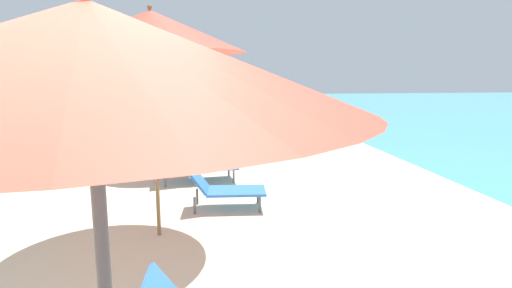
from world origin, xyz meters
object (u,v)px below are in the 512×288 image
umbrella_second (151,31)px  person_walking_near (220,110)px  lounger_farthest_shoreside (206,146)px  cooler_box (299,144)px  lounger_second_shoreside (225,188)px  umbrella_nearest (89,59)px  umbrella_farthest (166,69)px  lounger_farthest_inland (196,165)px

umbrella_second → person_walking_near: 8.10m
lounger_farthest_shoreside → cooler_box: (2.59, 0.83, -0.16)m
lounger_second_shoreside → umbrella_nearest: bearing=-94.1°
umbrella_farthest → umbrella_nearest: bearing=-87.2°
person_walking_near → cooler_box: bearing=8.6°
lounger_farthest_inland → person_walking_near: 5.27m
umbrella_nearest → lounger_second_shoreside: bearing=81.7°
umbrella_nearest → person_walking_near: umbrella_nearest is taller
umbrella_farthest → lounger_farthest_shoreside: umbrella_farthest is taller
umbrella_farthest → cooler_box: umbrella_farthest is taller
person_walking_near → cooler_box: (2.10, -2.19, -0.79)m
umbrella_farthest → lounger_farthest_inland: umbrella_farthest is taller
umbrella_second → cooler_box: size_ratio=6.00×
umbrella_farthest → lounger_farthest_shoreside: bearing=48.9°
umbrella_nearest → umbrella_second: size_ratio=0.82×
lounger_second_shoreside → umbrella_farthest: (-1.07, 2.93, 1.87)m
umbrella_nearest → cooler_box: (3.03, 9.46, -1.98)m
lounger_second_shoreside → person_walking_near: (0.24, 6.89, 0.64)m
umbrella_farthest → lounger_farthest_shoreside: (0.82, 0.94, -1.87)m
umbrella_nearest → umbrella_second: 3.84m
umbrella_second → lounger_farthest_shoreside: size_ratio=1.80×
lounger_second_shoreside → umbrella_farthest: bearing=114.3°
lounger_second_shoreside → lounger_farthest_inland: (-0.48, 1.71, 0.01)m
lounger_farthest_inland → lounger_second_shoreside: bearing=-79.7°
lounger_second_shoreside → umbrella_farthest: 3.64m
umbrella_nearest → umbrella_farthest: size_ratio=0.96×
lounger_farthest_shoreside → umbrella_nearest: bearing=-102.7°
umbrella_farthest → lounger_farthest_inland: 2.30m
umbrella_farthest → lounger_second_shoreside: bearing=-69.9°
cooler_box → lounger_farthest_inland: bearing=-133.3°
umbrella_nearest → lounger_farthest_inland: bearing=88.1°
umbrella_farthest → cooler_box: size_ratio=5.12×
lounger_second_shoreside → cooler_box: 5.25m
lounger_farthest_shoreside → umbrella_second: bearing=-107.8°
umbrella_nearest → lounger_second_shoreside: 5.15m
cooler_box → person_walking_near: bearing=133.8°
umbrella_nearest → umbrella_second: bearing=93.6°
umbrella_farthest → person_walking_near: (1.31, 3.97, -1.24)m
person_walking_near → umbrella_farthest: bearing=-53.4°
umbrella_second → lounger_farthest_inland: umbrella_second is taller
umbrella_second → person_walking_near: umbrella_second is taller
umbrella_nearest → umbrella_farthest: 7.70m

